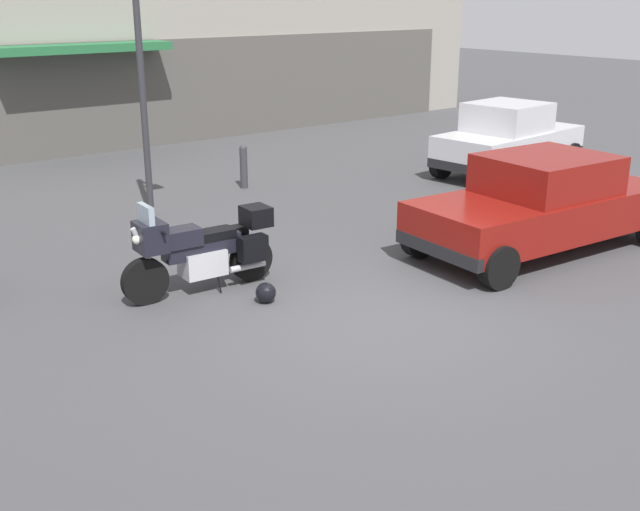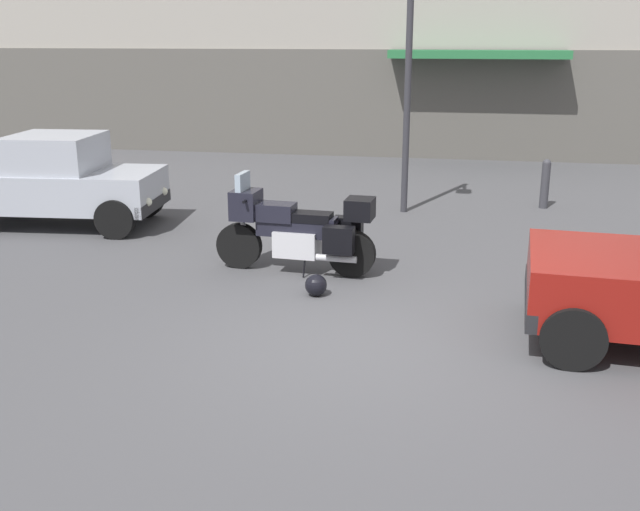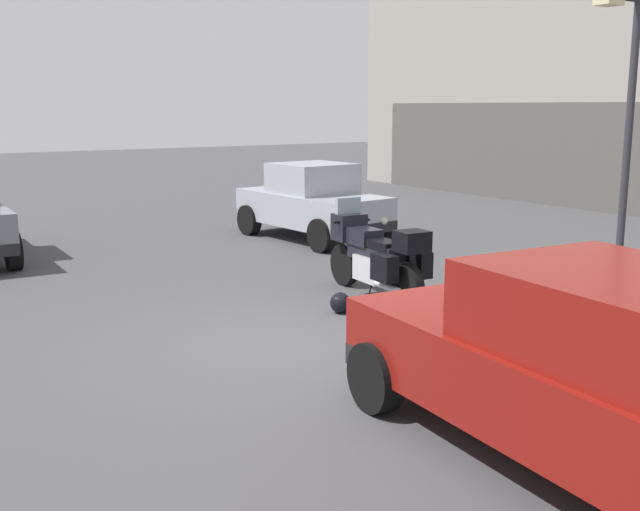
# 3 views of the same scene
# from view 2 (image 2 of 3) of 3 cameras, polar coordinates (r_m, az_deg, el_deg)

# --- Properties ---
(ground_plane) EXTENTS (80.00, 80.00, 0.00)m
(ground_plane) POSITION_cam_2_polar(r_m,az_deg,el_deg) (7.94, 3.61, -6.81)
(ground_plane) COLOR #424244
(motorcycle) EXTENTS (2.26, 0.80, 1.36)m
(motorcycle) POSITION_cam_2_polar(r_m,az_deg,el_deg) (10.09, -1.75, 2.07)
(motorcycle) COLOR black
(motorcycle) RESTS_ON ground
(helmet) EXTENTS (0.28, 0.28, 0.28)m
(helmet) POSITION_cam_2_polar(r_m,az_deg,el_deg) (9.29, -0.32, -2.30)
(helmet) COLOR black
(helmet) RESTS_ON ground
(car_compact_side) EXTENTS (3.57, 1.96, 1.56)m
(car_compact_side) POSITION_cam_2_polar(r_m,az_deg,el_deg) (13.40, -19.55, 5.42)
(car_compact_side) COLOR #9EA3AD
(car_compact_side) RESTS_ON ground
(streetlamp_curbside) EXTENTS (0.28, 0.94, 4.35)m
(streetlamp_curbside) POSITION_cam_2_polar(r_m,az_deg,el_deg) (13.36, 6.80, 14.48)
(streetlamp_curbside) COLOR #2D2D33
(streetlamp_curbside) RESTS_ON ground
(bollard_curbside) EXTENTS (0.16, 0.16, 0.93)m
(bollard_curbside) POSITION_cam_2_polar(r_m,az_deg,el_deg) (14.62, 16.98, 5.43)
(bollard_curbside) COLOR #333338
(bollard_curbside) RESTS_ON ground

